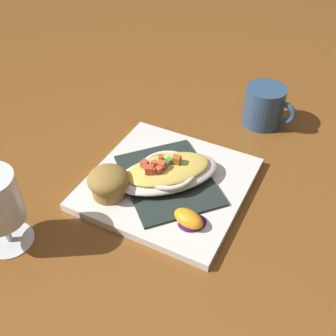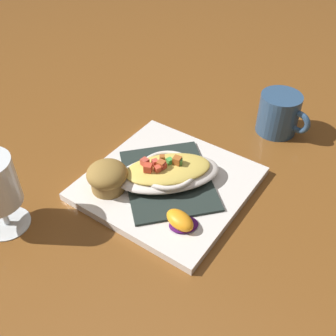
{
  "view_description": "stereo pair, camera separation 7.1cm",
  "coord_description": "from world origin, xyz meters",
  "px_view_note": "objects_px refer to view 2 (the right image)",
  "views": [
    {
      "loc": [
        -0.14,
        0.51,
        0.51
      ],
      "look_at": [
        0.0,
        0.0,
        0.04
      ],
      "focal_mm": 43.09,
      "sensor_mm": 36.0,
      "label": 1
    },
    {
      "loc": [
        -0.21,
        0.49,
        0.51
      ],
      "look_at": [
        0.0,
        0.0,
        0.04
      ],
      "focal_mm": 43.09,
      "sensor_mm": 36.0,
      "label": 2
    }
  ],
  "objects_px": {
    "square_plate": "(168,183)",
    "gratin_dish": "(168,172)",
    "orange_garnish": "(181,221)",
    "coffee_mug": "(279,116)",
    "muffin": "(107,177)"
  },
  "relations": [
    {
      "from": "square_plate",
      "to": "gratin_dish",
      "type": "xyz_separation_m",
      "value": [
        0.0,
        0.0,
        0.03
      ]
    },
    {
      "from": "square_plate",
      "to": "orange_garnish",
      "type": "distance_m",
      "value": 0.11
    },
    {
      "from": "orange_garnish",
      "to": "coffee_mug",
      "type": "distance_m",
      "value": 0.35
    },
    {
      "from": "muffin",
      "to": "coffee_mug",
      "type": "xyz_separation_m",
      "value": [
        -0.23,
        -0.31,
        -0.0
      ]
    },
    {
      "from": "orange_garnish",
      "to": "coffee_mug",
      "type": "xyz_separation_m",
      "value": [
        -0.08,
        -0.34,
        0.01
      ]
    },
    {
      "from": "square_plate",
      "to": "coffee_mug",
      "type": "height_order",
      "value": "coffee_mug"
    },
    {
      "from": "muffin",
      "to": "gratin_dish",
      "type": "bearing_deg",
      "value": -146.43
    },
    {
      "from": "square_plate",
      "to": "muffin",
      "type": "xyz_separation_m",
      "value": [
        0.09,
        0.06,
        0.03
      ]
    },
    {
      "from": "muffin",
      "to": "orange_garnish",
      "type": "bearing_deg",
      "value": 168.72
    },
    {
      "from": "orange_garnish",
      "to": "gratin_dish",
      "type": "bearing_deg",
      "value": -55.68
    },
    {
      "from": "coffee_mug",
      "to": "muffin",
      "type": "bearing_deg",
      "value": 52.96
    },
    {
      "from": "orange_garnish",
      "to": "muffin",
      "type": "bearing_deg",
      "value": -11.28
    },
    {
      "from": "square_plate",
      "to": "gratin_dish",
      "type": "bearing_deg",
      "value": 30.46
    },
    {
      "from": "orange_garnish",
      "to": "coffee_mug",
      "type": "bearing_deg",
      "value": -103.95
    },
    {
      "from": "gratin_dish",
      "to": "muffin",
      "type": "height_order",
      "value": "muffin"
    }
  ]
}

